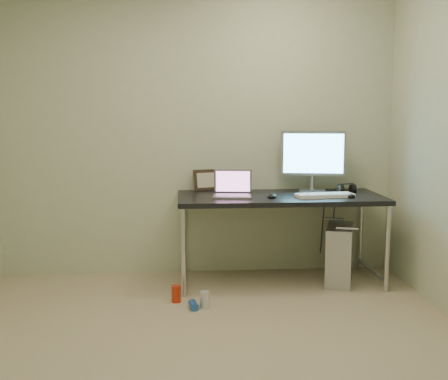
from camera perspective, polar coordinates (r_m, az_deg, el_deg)
floor at (r=3.55m, az=-1.72°, el=-16.12°), size 3.50×3.50×0.00m
wall_back at (r=5.00m, az=-2.70°, el=5.69°), size 3.50×0.02×2.50m
desk at (r=4.75m, az=5.71°, el=-1.41°), size 1.71×0.75×0.75m
tower_computer at (r=4.89m, az=11.62°, el=-6.41°), size 0.34×0.51×0.52m
cable_a at (r=5.21m, az=9.97°, el=-3.75°), size 0.01×0.16×0.69m
cable_b at (r=5.22m, az=10.98°, el=-3.99°), size 0.02×0.11×0.71m
can_red at (r=4.38m, az=-4.88°, el=-10.47°), size 0.09×0.09×0.13m
can_white at (r=4.25m, az=-1.98°, el=-11.08°), size 0.07×0.07×0.13m
can_blue at (r=4.24m, az=-3.12°, el=-11.60°), size 0.08×0.12×0.06m
laptop at (r=4.65m, az=0.88°, el=-0.04°), size 0.35×0.30×0.22m
monitor at (r=4.97m, az=9.01°, el=3.42°), size 0.56×0.21×0.53m
keyboard at (r=4.69m, az=10.21°, el=-0.54°), size 0.49×0.21×0.03m
mouse_right at (r=4.73m, az=12.75°, el=-0.47°), size 0.09×0.13×0.04m
mouse_left at (r=4.60m, az=4.91°, el=-0.52°), size 0.10×0.14×0.04m
headphones at (r=4.99m, az=12.36°, el=0.06°), size 0.16×0.10×0.10m
picture_frame at (r=5.00m, az=-1.79°, el=1.03°), size 0.24×0.14×0.19m
webcam at (r=4.96m, az=1.22°, el=1.00°), size 0.05×0.04×0.13m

